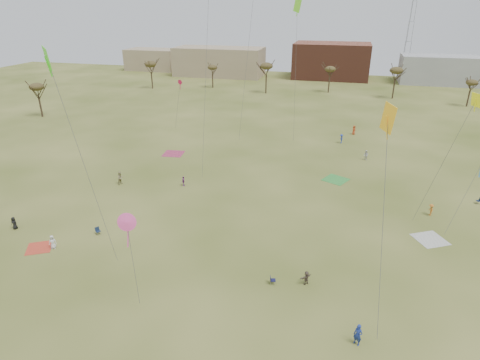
% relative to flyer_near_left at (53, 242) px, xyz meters
% --- Properties ---
extents(ground, '(260.00, 260.00, 0.00)m').
position_rel_flyer_near_left_xyz_m(ground, '(18.30, -0.84, -0.79)').
color(ground, '#3E4D18').
rests_on(ground, ground).
extents(flyer_near_left, '(0.91, 0.81, 1.57)m').
position_rel_flyer_near_left_xyz_m(flyer_near_left, '(0.00, 0.00, 0.00)').
color(flyer_near_left, silver).
rests_on(flyer_near_left, ground).
extents(flyer_near_right, '(0.83, 0.73, 1.91)m').
position_rel_flyer_near_left_xyz_m(flyer_near_right, '(32.25, -5.54, 0.17)').
color(flyer_near_right, navy).
rests_on(flyer_near_right, ground).
extents(spectator_fore_b, '(1.02, 1.15, 1.96)m').
position_rel_flyer_near_left_xyz_m(spectator_fore_b, '(-1.66, 17.26, 0.19)').
color(spectator_fore_b, '#91865C').
rests_on(spectator_fore_b, ground).
extents(spectator_fore_c, '(1.19, 1.25, 1.42)m').
position_rel_flyer_near_left_xyz_m(spectator_fore_c, '(27.55, 0.91, -0.08)').
color(spectator_fore_c, brown).
rests_on(spectator_fore_c, ground).
extents(flyer_mid_a, '(0.79, 0.53, 1.57)m').
position_rel_flyer_near_left_xyz_m(flyer_mid_a, '(-7.19, 2.38, 0.00)').
color(flyer_mid_a, black).
rests_on(flyer_mid_a, ground).
extents(flyer_mid_b, '(0.71, 1.07, 1.55)m').
position_rel_flyer_near_left_xyz_m(flyer_mid_b, '(41.34, 18.63, -0.01)').
color(flyer_mid_b, '#C67225').
rests_on(flyer_mid_b, ground).
extents(spectator_mid_d, '(0.49, 0.91, 1.47)m').
position_rel_flyer_near_left_xyz_m(spectator_mid_d, '(7.61, 19.03, -0.05)').
color(spectator_mid_d, '#8C3B8F').
rests_on(spectator_mid_d, ground).
extents(spectator_mid_e, '(1.05, 1.05, 1.71)m').
position_rel_flyer_near_left_xyz_m(spectator_mid_e, '(33.84, 36.91, 0.07)').
color(spectator_mid_e, silver).
rests_on(spectator_mid_e, ground).
extents(flyer_far_b, '(0.98, 1.09, 1.87)m').
position_rel_flyer_near_left_xyz_m(flyer_far_b, '(31.82, 51.51, 0.15)').
color(flyer_far_b, '#AE3F1D').
rests_on(flyer_far_b, ground).
extents(flyer_far_c, '(0.87, 1.25, 1.76)m').
position_rel_flyer_near_left_xyz_m(flyer_far_c, '(29.48, 45.10, 0.10)').
color(flyer_far_c, '#213899').
rests_on(flyer_far_c, ground).
extents(blanket_red, '(3.50, 3.50, 0.03)m').
position_rel_flyer_near_left_xyz_m(blanket_red, '(-1.60, -0.36, -0.78)').
color(blanket_red, '#D04029').
rests_on(blanket_red, ground).
extents(blanket_cream, '(4.35, 4.35, 0.03)m').
position_rel_flyer_near_left_xyz_m(blanket_cream, '(40.44, 12.45, -0.78)').
color(blanket_cream, beige).
rests_on(blanket_cream, ground).
extents(blanket_plum, '(3.86, 3.86, 0.03)m').
position_rel_flyer_near_left_xyz_m(blanket_plum, '(0.64, 31.38, -0.78)').
color(blanket_plum, '#A83356').
rests_on(blanket_plum, ground).
extents(blanket_olive, '(4.45, 4.45, 0.03)m').
position_rel_flyer_near_left_xyz_m(blanket_olive, '(29.26, 27.01, -0.78)').
color(blanket_olive, green).
rests_on(blanket_olive, ground).
extents(camp_chair_left, '(0.73, 0.72, 0.87)m').
position_rel_flyer_near_left_xyz_m(camp_chair_left, '(3.13, 3.81, -0.53)').
color(camp_chair_left, '#16243D').
rests_on(camp_chair_left, ground).
extents(camp_chair_center, '(0.66, 0.63, 0.87)m').
position_rel_flyer_near_left_xyz_m(camp_chair_center, '(24.46, 0.12, -0.53)').
color(camp_chair_center, '#15153A').
rests_on(camp_chair_center, ground).
extents(camp_chair_right, '(0.68, 0.65, 0.87)m').
position_rel_flyer_near_left_xyz_m(camp_chair_right, '(48.14, 23.71, -0.53)').
color(camp_chair_right, '#131F36').
rests_on(camp_chair_right, ground).
extents(kites_aloft, '(72.55, 57.69, 27.87)m').
position_rel_flyer_near_left_xyz_m(kites_aloft, '(14.66, 22.64, 20.49)').
color(kites_aloft, red).
rests_on(kites_aloft, ground).
extents(tree_line, '(117.44, 49.32, 8.91)m').
position_rel_flyer_near_left_xyz_m(tree_line, '(15.46, 78.28, 6.30)').
color(tree_line, '#3A2B1E').
rests_on(tree_line, ground).
extents(building_tan, '(32.00, 14.00, 10.00)m').
position_rel_flyer_near_left_xyz_m(building_tan, '(-16.70, 114.16, 4.21)').
color(building_tan, '#937F60').
rests_on(building_tan, ground).
extents(building_brick, '(26.00, 16.00, 12.00)m').
position_rel_flyer_near_left_xyz_m(building_brick, '(23.30, 119.16, 5.21)').
color(building_brick, brown).
rests_on(building_brick, ground).
extents(building_grey, '(24.00, 12.00, 9.00)m').
position_rel_flyer_near_left_xyz_m(building_grey, '(58.30, 117.16, 3.71)').
color(building_grey, gray).
rests_on(building_grey, ground).
extents(building_tan_west, '(20.00, 12.00, 8.00)m').
position_rel_flyer_near_left_xyz_m(building_tan_west, '(-46.70, 121.16, 3.21)').
color(building_tan_west, '#937F60').
rests_on(building_tan_west, ground).
extents(radio_tower, '(1.51, 1.72, 41.00)m').
position_rel_flyer_near_left_xyz_m(radio_tower, '(48.30, 124.16, 18.42)').
color(radio_tower, '#9EA3A8').
rests_on(radio_tower, ground).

